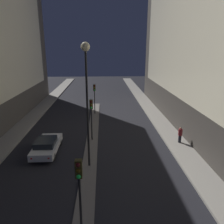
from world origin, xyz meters
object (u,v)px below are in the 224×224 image
object	(u,v)px
street_lamp	(86,79)
car_left_lane	(47,145)
traffic_light_far	(94,92)
pedestrian_on_right_sidewalk	(180,134)
traffic_light_near	(79,181)
traffic_light_mid	(91,111)

from	to	relation	value
street_lamp	car_left_lane	size ratio (longest dim) A/B	2.01
traffic_light_far	pedestrian_on_right_sidewalk	xyz separation A→B (m)	(8.63, -10.18, -2.18)
traffic_light_near	traffic_light_far	xyz separation A→B (m)	(0.00, 20.77, 0.00)
traffic_light_mid	street_lamp	distance (m)	6.30
traffic_light_mid	street_lamp	size ratio (longest dim) A/B	0.44
traffic_light_far	street_lamp	distance (m)	14.56
street_lamp	car_left_lane	world-z (taller)	street_lamp
traffic_light_far	pedestrian_on_right_sidewalk	distance (m)	13.52
street_lamp	car_left_lane	distance (m)	7.78
traffic_light_far	car_left_lane	xyz separation A→B (m)	(-3.92, -11.57, -2.44)
traffic_light_mid	car_left_lane	size ratio (longest dim) A/B	0.89
car_left_lane	street_lamp	bearing A→B (deg)	-32.45
traffic_light_mid	street_lamp	bearing A→B (deg)	-90.00
traffic_light_near	street_lamp	xyz separation A→B (m)	(0.00, 6.72, 3.79)
pedestrian_on_right_sidewalk	traffic_light_near	bearing A→B (deg)	-129.16
traffic_light_mid	car_left_lane	xyz separation A→B (m)	(-3.92, -2.54, -2.44)
traffic_light_mid	pedestrian_on_right_sidewalk	xyz separation A→B (m)	(8.63, -1.15, -2.18)
traffic_light_far	pedestrian_on_right_sidewalk	world-z (taller)	traffic_light_far
traffic_light_near	traffic_light_far	distance (m)	20.77
street_lamp	pedestrian_on_right_sidewalk	bearing A→B (deg)	24.18
traffic_light_mid	traffic_light_far	size ratio (longest dim) A/B	1.00
traffic_light_near	car_left_lane	distance (m)	10.30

